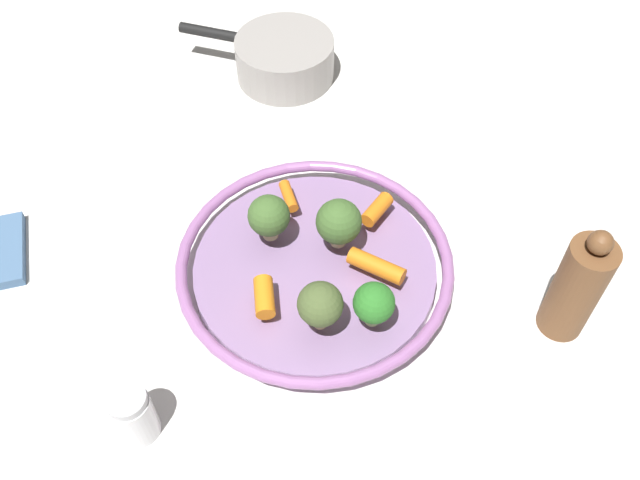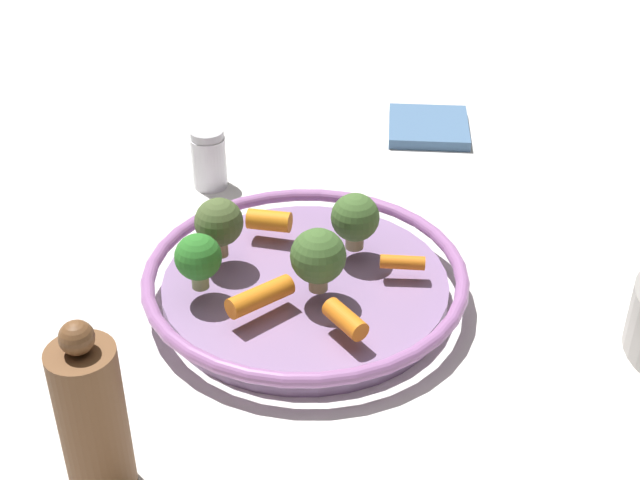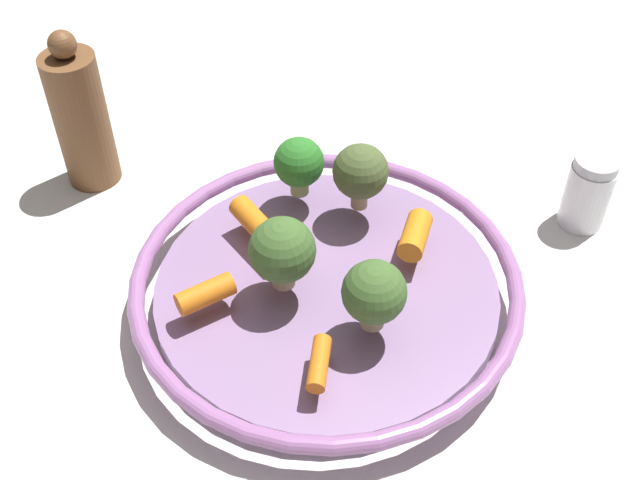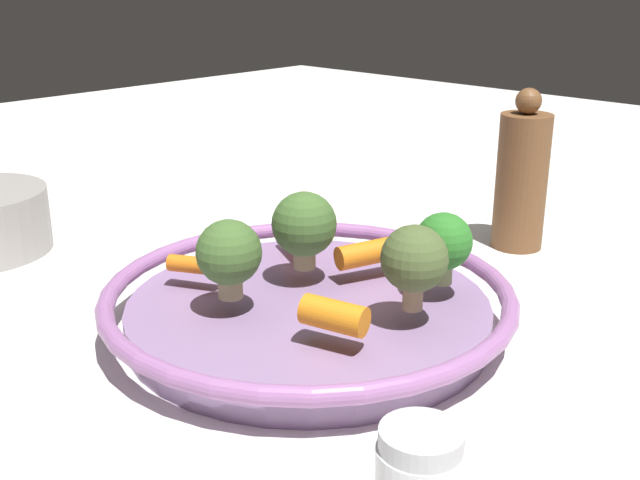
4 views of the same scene
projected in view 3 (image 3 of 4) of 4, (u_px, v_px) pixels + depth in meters
The scene contains 12 objects.
ground_plane at pixel (326, 304), 0.68m from camera, with size 2.45×2.45×0.00m, color silver.
serving_bowl at pixel (326, 288), 0.66m from camera, with size 0.33×0.33×0.04m.
baby_carrot_near_rim at pixel (319, 363), 0.57m from camera, with size 0.01×0.01×0.04m, color orange.
baby_carrot_back at pixel (260, 227), 0.67m from camera, with size 0.02×0.02×0.07m, color orange.
baby_carrot_left at pixel (205, 294), 0.62m from camera, with size 0.02×0.02×0.05m, color orange.
baby_carrot_right at pixel (415, 235), 0.67m from camera, with size 0.02×0.02×0.05m, color orange.
broccoli_floret_small at pixel (299, 163), 0.70m from camera, with size 0.05×0.05×0.06m.
broccoli_floret_large at pixel (374, 293), 0.59m from camera, with size 0.05×0.05×0.06m.
broccoli_floret_mid at pixel (282, 251), 0.62m from camera, with size 0.05×0.05×0.07m.
broccoli_floret_edge at pixel (360, 172), 0.68m from camera, with size 0.05×0.05×0.06m.
salt_shaker at pixel (588, 192), 0.72m from camera, with size 0.04×0.04×0.08m.
pepper_mill at pixel (81, 118), 0.75m from camera, with size 0.05×0.05×0.16m.
Camera 3 is at (0.23, -0.38, 0.51)m, focal length 44.20 mm.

